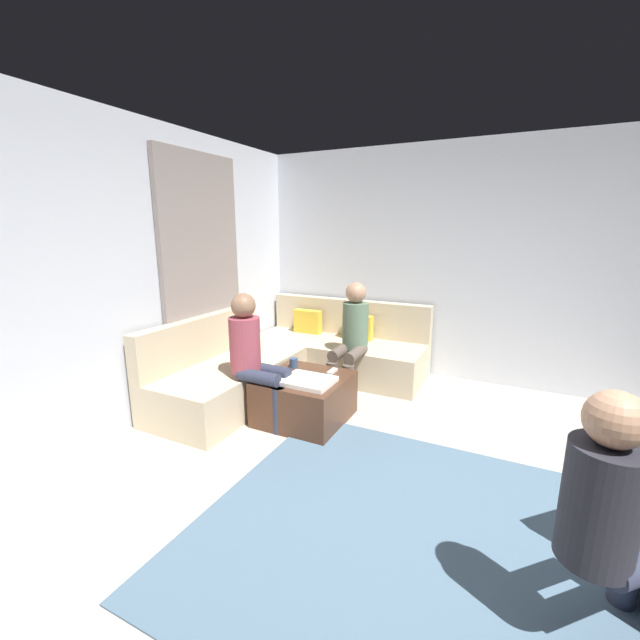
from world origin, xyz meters
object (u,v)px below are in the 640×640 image
Objects in this scene: sectional_couch at (294,360)px; person_on_couch_side at (254,354)px; ottoman at (305,398)px; coffee_mug at (294,363)px; person_on_couch_back at (352,334)px; person_on_armchair at (615,514)px; game_remote at (332,371)px.

person_on_couch_side reaches higher than sectional_couch.
sectional_couch reaches higher than ottoman.
sectional_couch is 0.67m from coffee_mug.
coffee_mug is 0.08× the size of person_on_couch_back.
person_on_couch_side is 2.73m from person_on_armchair.
ottoman is 0.92m from person_on_couch_back.
person_on_armchair is (2.12, -1.29, 0.43)m from ottoman.
person_on_couch_back is (0.14, 0.79, 0.45)m from ottoman.
person_on_couch_side is (-0.17, -0.42, 0.19)m from coffee_mug.
ottoman is at bearing 79.67° from person_on_couch_back.
coffee_mug is at bearing 59.26° from person_on_couch_back.
sectional_couch is 26.84× the size of coffee_mug.
coffee_mug is 0.63× the size of game_remote.
person_on_armchair is at bearing 67.14° from person_on_couch_side.
person_on_armchair is (1.94, -1.51, 0.21)m from game_remote.
coffee_mug is at bearing -167.51° from person_on_armchair.
person_on_couch_back is 2.88m from person_on_armchair.
person_on_armchair is at bearing -31.35° from ottoman.
sectional_couch is 2.16× the size of person_on_armchair.
person_on_armchair is at bearing -32.16° from coffee_mug.
game_remote is 0.62m from person_on_couch_back.
coffee_mug is 0.08× the size of person_on_armchair.
sectional_couch is 0.90m from game_remote.
coffee_mug is at bearing -60.58° from sectional_couch.
person_on_couch_back is at bearing 4.63° from sectional_couch.
person_on_couch_back is (-0.04, 0.57, 0.23)m from game_remote.
person_on_armchair is (2.51, -1.06, -0.01)m from person_on_couch_side.
person_on_couch_side is at bearing -148.70° from ottoman.
person_on_couch_side is at bearing -141.24° from game_remote.
game_remote is at bearing -35.93° from sectional_couch.
game_remote is 2.47m from person_on_armchair.
person_on_armchair is (1.98, -2.09, -0.01)m from person_on_couch_back.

